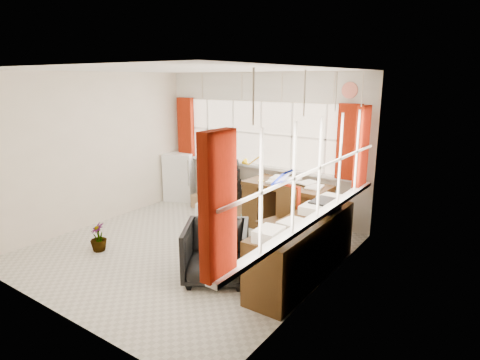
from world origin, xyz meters
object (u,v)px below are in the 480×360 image
object	(u,v)px
task_chair	(282,219)
credenza	(304,247)
desk	(287,204)
radiator	(213,226)
tv_bench	(228,204)
mini_fridge	(180,176)
desk_lamp	(261,164)
crt_tv	(219,183)
office_chair	(216,252)

from	to	relation	value
task_chair	credenza	bearing A→B (deg)	-37.15
credenza	desk	bearing A→B (deg)	125.88
task_chair	radiator	distance (m)	1.15
tv_bench	mini_fridge	distance (m)	1.30
desk_lamp	task_chair	size ratio (longest dim) A/B	0.41
credenza	crt_tv	world-z (taller)	credenza
desk	radiator	size ratio (longest dim) A/B	2.37
radiator	credenza	distance (m)	1.64
crt_tv	desk	bearing A→B (deg)	-10.40
task_chair	tv_bench	bearing A→B (deg)	147.36
desk	office_chair	distance (m)	1.94
radiator	desk_lamp	bearing A→B (deg)	72.38
task_chair	office_chair	size ratio (longest dim) A/B	1.30
radiator	mini_fridge	world-z (taller)	mini_fridge
radiator	credenza	xyz separation A→B (m)	(1.62, -0.24, 0.15)
desk_lamp	desk	bearing A→B (deg)	18.66
office_chair	desk_lamp	bearing A→B (deg)	73.56
radiator	crt_tv	bearing A→B (deg)	124.05
desk_lamp	office_chair	world-z (taller)	desk_lamp
desk_lamp	radiator	size ratio (longest dim) A/B	0.71
desk	tv_bench	bearing A→B (deg)	169.96
desk_lamp	crt_tv	world-z (taller)	desk_lamp
tv_bench	mini_fridge	xyz separation A→B (m)	(-1.25, 0.08, 0.35)
desk	task_chair	size ratio (longest dim) A/B	1.38
office_chair	radiator	size ratio (longest dim) A/B	1.32
desk	crt_tv	size ratio (longest dim) A/B	2.51
desk	desk_lamp	distance (m)	0.76
credenza	crt_tv	distance (m)	2.97
desk_lamp	mini_fridge	bearing A→B (deg)	168.26
office_chair	mini_fridge	bearing A→B (deg)	108.21
credenza	desk_lamp	bearing A→B (deg)	139.37
credenza	mini_fridge	size ratio (longest dim) A/B	2.10
radiator	crt_tv	world-z (taller)	crt_tv
mini_fridge	task_chair	bearing A→B (deg)	-21.87
desk	tv_bench	world-z (taller)	desk
task_chair	credenza	world-z (taller)	task_chair
office_chair	credenza	bearing A→B (deg)	6.41
desk	tv_bench	distance (m)	1.41
office_chair	credenza	size ratio (longest dim) A/B	0.39
desk_lamp	tv_bench	size ratio (longest dim) A/B	0.30
desk_lamp	credenza	world-z (taller)	desk_lamp
tv_bench	crt_tv	world-z (taller)	crt_tv
desk	tv_bench	xyz separation A→B (m)	(-1.35, 0.24, -0.31)
task_chair	desk_lamp	bearing A→B (deg)	137.35
task_chair	credenza	xyz separation A→B (m)	(0.52, -0.39, -0.14)
office_chair	radiator	bearing A→B (deg)	99.03
credenza	tv_bench	distance (m)	2.75
credenza	tv_bench	xyz separation A→B (m)	(-2.28, 1.52, -0.27)
task_chair	crt_tv	world-z (taller)	task_chair
office_chair	crt_tv	bearing A→B (deg)	95.16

